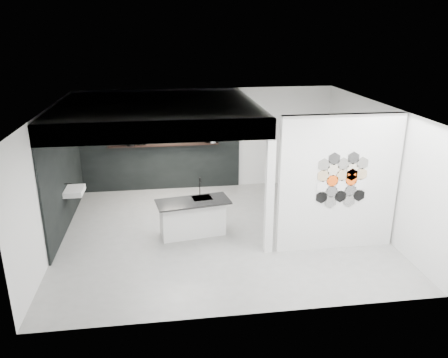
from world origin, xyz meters
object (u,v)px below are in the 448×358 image
partition_panel (339,184)px  stockpot (131,142)px  wall_basin (74,191)px  glass_bowl (213,141)px  kitchen_island (193,217)px  bottle_dark (145,142)px  glass_vase (213,140)px  kettle (207,140)px  utensil_cup (140,143)px

partition_panel → stockpot: bearing=138.1°
wall_basin → glass_bowl: 4.00m
kitchen_island → bottle_dark: size_ratio=9.15×
partition_panel → glass_vase: partition_panel is taller
partition_panel → glass_vase: 4.39m
partition_panel → kitchen_island: partition_panel is taller
glass_vase → kitchen_island: bearing=-105.2°
kitchen_island → stockpot: 3.39m
kitchen_island → kettle: size_ratio=9.20×
kitchen_island → glass_bowl: 3.15m
partition_panel → bottle_dark: (-3.93, 3.87, 0.01)m
kettle → glass_bowl: kettle is taller
partition_panel → utensil_cup: 5.61m
kitchen_island → glass_vase: 3.16m
glass_vase → utensil_cup: glass_vase is taller
glass_bowl → utensil_cup: glass_bowl is taller
kettle → glass_bowl: bearing=-1.9°
utensil_cup → partition_panel: bearing=-43.5°
glass_bowl → glass_vase: 0.02m
wall_basin → kettle: size_ratio=3.33×
wall_basin → glass_bowl: glass_bowl is taller
glass_vase → kettle: bearing=180.0°
glass_bowl → bottle_dark: bearing=180.0°
kettle → bottle_dark: bottle_dark is taller
stockpot → glass_bowl: bearing=0.0°
kettle → stockpot: bearing=178.1°
partition_panel → bottle_dark: partition_panel is taller
glass_vase → bottle_dark: bottle_dark is taller
stockpot → glass_vase: (2.23, 0.00, -0.02)m
glass_bowl → utensil_cup: bearing=180.0°
wall_basin → stockpot: (1.16, 2.07, 0.56)m
stockpot → glass_bowl: size_ratio=1.39×
kitchen_island → bottle_dark: 3.25m
kettle → glass_bowl: (0.16, 0.00, -0.02)m
partition_panel → kitchen_island: (-2.86, 0.96, -0.97)m
kitchen_island → stockpot: bearing=107.1°
kettle → utensil_cup: 1.83m
glass_bowl → bottle_dark: 1.85m
partition_panel → wall_basin: partition_panel is taller
partition_panel → wall_basin: size_ratio=4.67×
kitchen_island → partition_panel: bearing=-27.9°
kettle → utensil_cup: bearing=178.1°
glass_bowl → glass_vase: size_ratio=1.07×
stockpot → kettle: 2.07m
glass_vase → partition_panel: bearing=-61.8°
partition_panel → glass_bowl: size_ratio=17.77×
glass_vase → bottle_dark: (-1.85, 0.00, 0.02)m
wall_basin → utensil_cup: bearing=55.9°
wall_basin → partition_panel: bearing=-18.2°
kitchen_island → bottle_dark: (-1.07, 2.90, 0.99)m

